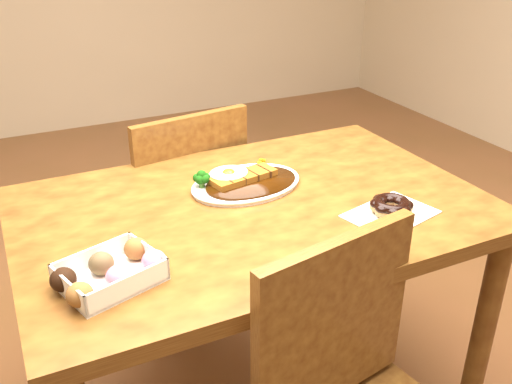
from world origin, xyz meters
name	(u,v)px	position (x,y,z in m)	size (l,w,h in m)	color
table	(254,237)	(0.00, 0.00, 0.65)	(1.20, 0.80, 0.75)	#49230E
chair_far	(179,212)	(-0.04, 0.54, 0.48)	(0.48, 0.48, 0.87)	#49230E
katsu_curry_plate	(244,181)	(0.02, 0.11, 0.77)	(0.34, 0.26, 0.06)	white
donut_box	(110,271)	(-0.41, -0.19, 0.78)	(0.23, 0.20, 0.05)	white
pon_de_ring	(391,207)	(0.28, -0.20, 0.77)	(0.25, 0.20, 0.04)	silver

